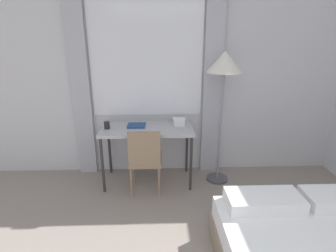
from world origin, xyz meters
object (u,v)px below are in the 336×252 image
(desk, at_px, (147,132))
(telephone, at_px, (179,121))
(desk_chair, at_px, (145,157))
(standing_lamp, at_px, (224,69))
(mug, at_px, (107,125))
(book, at_px, (136,125))

(desk, relative_size, telephone, 6.23)
(desk_chair, xyz_separation_m, standing_lamp, (0.97, 0.28, 1.03))
(desk_chair, distance_m, standing_lamp, 1.44)
(desk, distance_m, mug, 0.52)
(mug, bearing_deg, desk, 3.76)
(standing_lamp, bearing_deg, book, 177.23)
(telephone, relative_size, book, 0.81)
(desk, bearing_deg, book, 160.51)
(telephone, bearing_deg, book, -173.43)
(desk, height_order, standing_lamp, standing_lamp)
(desk, xyz_separation_m, mug, (-0.50, -0.03, 0.11))
(desk_chair, distance_m, mug, 0.64)
(desk, relative_size, standing_lamp, 0.68)
(book, relative_size, mug, 2.49)
(standing_lamp, relative_size, telephone, 9.12)
(desk, height_order, mug, mug)
(standing_lamp, distance_m, book, 1.31)
(standing_lamp, height_order, book, standing_lamp)
(telephone, xyz_separation_m, mug, (-0.93, -0.15, 0.01))
(desk_chair, height_order, mug, mug)
(desk_chair, height_order, book, desk_chair)
(mug, bearing_deg, desk_chair, -27.14)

